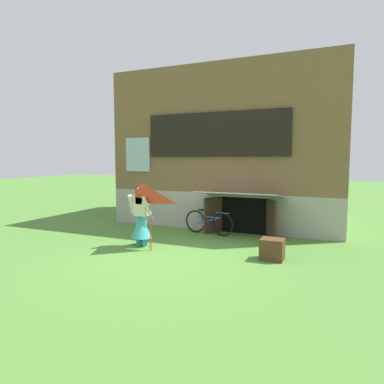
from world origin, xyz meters
TOP-DOWN VIEW (x-y plane):
  - ground_plane at (0.00, 0.00)m, footprint 60.00×60.00m
  - log_house at (0.00, 5.34)m, footprint 7.30×5.80m
  - person at (-1.06, 0.52)m, footprint 0.60×0.52m
  - kite at (-0.70, -0.02)m, footprint 0.89×0.90m
  - bicycle_blue at (-0.00, 2.44)m, footprint 1.56×0.28m
  - wooden_crate at (2.19, 0.64)m, footprint 0.49×0.42m

SIDE VIEW (x-z plane):
  - ground_plane at x=0.00m, z-range 0.00..0.00m
  - wooden_crate at x=2.19m, z-range 0.00..0.46m
  - bicycle_blue at x=0.00m, z-range -0.01..0.71m
  - person at x=-1.06m, z-range -0.12..1.38m
  - kite at x=-0.70m, z-range 0.46..2.00m
  - log_house at x=0.00m, z-range 0.00..5.02m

